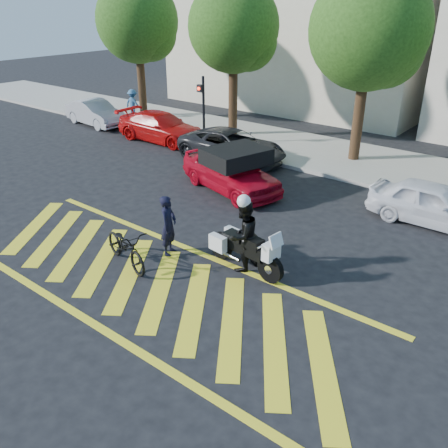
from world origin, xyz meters
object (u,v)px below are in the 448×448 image
Objects in this scene: officer_bike at (169,225)px; bicycle at (126,247)px; officer_moto at (243,236)px; red_convertible at (231,171)px; parked_far_left at (95,113)px; parked_mid_right at (434,204)px; parked_left at (161,127)px; police_motorcycle at (244,248)px; parked_mid_left at (232,146)px.

bicycle is at bearing 135.95° from officer_bike.
officer_moto is 0.44× the size of red_convertible.
bicycle is at bearing -119.63° from parked_far_left.
officer_moto is 0.49× the size of parked_mid_right.
officer_moto is at bearing -40.08° from bicycle.
parked_far_left is at bearing 36.66° from officer_bike.
parked_far_left is 5.04m from parked_left.
police_motorcycle is (2.07, 0.61, -0.26)m from officer_bike.
parked_mid_right is (8.63, -1.06, 0.00)m from parked_mid_left.
parked_far_left is at bearing 69.80° from bicycle.
parked_mid_right is at bearing -60.75° from red_convertible.
red_convertible reaches higher than parked_left.
police_motorcycle is at bearing 152.88° from parked_mid_right.
officer_bike is 0.39× the size of red_convertible.
parked_left is (-8.19, 7.81, -0.17)m from officer_bike.
officer_bike reaches higher than parked_left.
red_convertible reaches higher than police_motorcycle.
parked_far_left reaches higher than bicycle.
officer_moto is (-0.02, -0.00, 0.36)m from police_motorcycle.
red_convertible is (-3.62, 4.17, -0.21)m from officer_moto.
parked_left is (-7.74, 8.95, 0.15)m from bicycle.
parked_far_left is 0.85× the size of parked_mid_left.
officer_bike reaches higher than parked_mid_left.
officer_bike is at bearing 141.85° from parked_mid_right.
bicycle is at bearing -138.60° from police_motorcycle.
officer_bike reaches higher than bicycle.
parked_far_left reaches higher than parked_mid_right.
officer_moto is at bearing -109.85° from parked_far_left.
red_convertible is at bearing 103.91° from parked_mid_right.
red_convertible reaches higher than parked_mid_right.
officer_bike reaches higher than parked_far_left.
bicycle is 0.42× the size of parked_mid_left.
parked_far_left is (-15.28, 7.20, -0.28)m from officer_moto.
officer_moto reaches higher than parked_far_left.
parked_mid_left is at bearing -86.61° from parked_far_left.
parked_mid_right is (5.04, 6.41, -0.18)m from officer_bike.
officer_moto reaches higher than parked_mid_right.
officer_bike is at bearing -67.11° from officer_moto.
bicycle is at bearing -153.86° from red_convertible.
officer_moto is at bearing -123.62° from red_convertible.
red_convertible is 12.04m from parked_far_left.
parked_left reaches higher than parked_mid_left.
officer_moto is 0.40× the size of parked_mid_left.
parked_mid_right is at bearing -60.98° from officer_bike.
parked_mid_left is at bearing 83.02° from parked_mid_right.
parked_mid_left is at bearing 135.94° from police_motorcycle.
officer_moto is at bearing -158.78° from police_motorcycle.
officer_moto is 16.89m from parked_far_left.
parked_far_left is at bearing 85.66° from parked_mid_right.
parked_left is at bearing -84.61° from parked_far_left.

